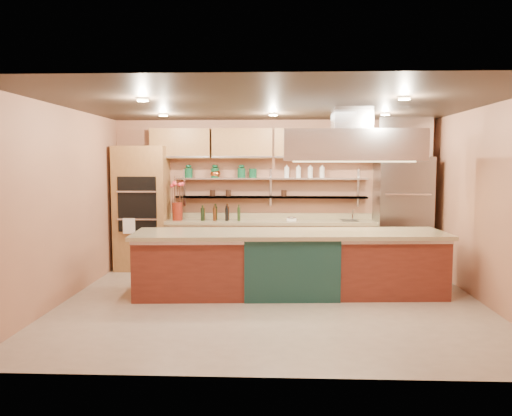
{
  "coord_description": "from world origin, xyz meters",
  "views": [
    {
      "loc": [
        0.06,
        -6.99,
        2.01
      ],
      "look_at": [
        -0.27,
        1.0,
        1.27
      ],
      "focal_mm": 35.0,
      "sensor_mm": 36.0,
      "label": 1
    }
  ],
  "objects_px": {
    "island": "(290,263)",
    "flower_vase": "(177,211)",
    "refrigerator": "(402,215)",
    "copper_kettle": "(216,174)",
    "kitchen_scale": "(291,218)",
    "green_canister": "(253,173)"
  },
  "relations": [
    {
      "from": "flower_vase",
      "to": "green_canister",
      "type": "relative_size",
      "value": 1.96
    },
    {
      "from": "island",
      "to": "flower_vase",
      "type": "height_order",
      "value": "flower_vase"
    },
    {
      "from": "kitchen_scale",
      "to": "copper_kettle",
      "type": "bearing_deg",
      "value": 167.8
    },
    {
      "from": "island",
      "to": "green_canister",
      "type": "distance_m",
      "value": 2.39
    },
    {
      "from": "kitchen_scale",
      "to": "island",
      "type": "bearing_deg",
      "value": -96.05
    },
    {
      "from": "copper_kettle",
      "to": "green_canister",
      "type": "xyz_separation_m",
      "value": [
        0.71,
        0.0,
        0.01
      ]
    },
    {
      "from": "refrigerator",
      "to": "island",
      "type": "bearing_deg",
      "value": -141.7
    },
    {
      "from": "kitchen_scale",
      "to": "copper_kettle",
      "type": "xyz_separation_m",
      "value": [
        -1.43,
        0.22,
        0.81
      ]
    },
    {
      "from": "kitchen_scale",
      "to": "refrigerator",
      "type": "bearing_deg",
      "value": -3.72
    },
    {
      "from": "flower_vase",
      "to": "green_canister",
      "type": "distance_m",
      "value": 1.58
    },
    {
      "from": "island",
      "to": "green_canister",
      "type": "xyz_separation_m",
      "value": [
        -0.64,
        1.88,
        1.32
      ]
    },
    {
      "from": "refrigerator",
      "to": "flower_vase",
      "type": "distance_m",
      "value": 4.13
    },
    {
      "from": "copper_kettle",
      "to": "island",
      "type": "bearing_deg",
      "value": -54.3
    },
    {
      "from": "island",
      "to": "flower_vase",
      "type": "xyz_separation_m",
      "value": [
        -2.04,
        1.66,
        0.62
      ]
    },
    {
      "from": "kitchen_scale",
      "to": "flower_vase",
      "type": "bearing_deg",
      "value": 176.57
    },
    {
      "from": "island",
      "to": "flower_vase",
      "type": "relative_size",
      "value": 13.71
    },
    {
      "from": "island",
      "to": "copper_kettle",
      "type": "bearing_deg",
      "value": 122.14
    },
    {
      "from": "copper_kettle",
      "to": "kitchen_scale",
      "type": "bearing_deg",
      "value": -8.77
    },
    {
      "from": "green_canister",
      "to": "refrigerator",
      "type": "bearing_deg",
      "value": -4.81
    },
    {
      "from": "refrigerator",
      "to": "green_canister",
      "type": "height_order",
      "value": "refrigerator"
    },
    {
      "from": "refrigerator",
      "to": "kitchen_scale",
      "type": "xyz_separation_m",
      "value": [
        -2.01,
        0.01,
        -0.07
      ]
    },
    {
      "from": "refrigerator",
      "to": "island",
      "type": "xyz_separation_m",
      "value": [
        -2.09,
        -1.65,
        -0.57
      ]
    }
  ]
}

